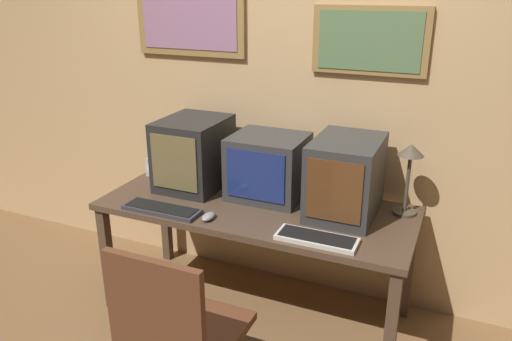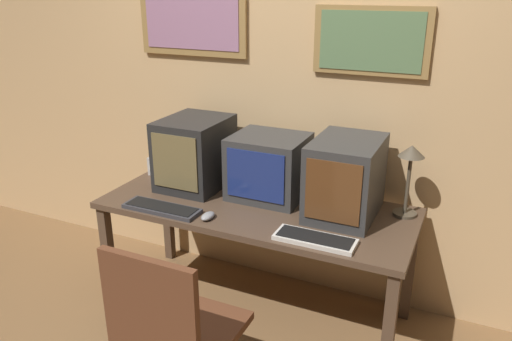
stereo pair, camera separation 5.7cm
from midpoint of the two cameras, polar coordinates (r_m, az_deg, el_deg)
wall_back at (r=3.07m, az=2.80°, el=9.49°), size 8.00×0.08×2.60m
desk at (r=2.88m, az=-0.57°, el=-5.33°), size 1.78×0.73×0.71m
monitor_left at (r=3.08m, az=-7.67°, el=1.98°), size 0.36×0.45×0.43m
monitor_center at (r=2.91m, az=0.83°, el=0.45°), size 0.42×0.38×0.37m
monitor_right at (r=2.72m, az=9.60°, el=-0.75°), size 0.35×0.48×0.42m
keyboard_main at (r=2.83m, az=-11.29°, el=-4.35°), size 0.45×0.14×0.03m
keyboard_side at (r=2.49m, az=6.30°, el=-7.74°), size 0.40×0.15×0.03m
mouse_near_keyboard at (r=2.70m, az=-6.06°, el=-5.26°), size 0.06×0.10×0.03m
desk_clock at (r=3.33m, az=-11.88°, el=0.36°), size 0.12×0.07×0.12m
desk_lamp at (r=2.76m, az=16.59°, el=0.75°), size 0.14×0.14×0.40m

